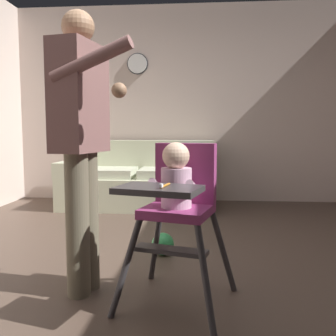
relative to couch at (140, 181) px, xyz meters
The scene contains 7 objects.
ground 2.50m from the couch, 77.64° to the right, with size 6.29×7.40×0.10m, color #4D3C32.
wall_far 1.27m from the couch, 44.51° to the left, with size 5.49×0.06×2.73m, color beige.
couch is the anchor object (origin of this frame).
high_chair 2.82m from the couch, 76.48° to the right, with size 0.73×0.82×0.93m.
adult_standing 2.69m from the couch, 88.31° to the right, with size 0.51×0.56×1.68m.
toy_ball 1.99m from the couch, 75.56° to the right, with size 0.18×0.18×0.18m, color green.
wall_clock 1.67m from the couch, 101.17° to the left, with size 0.29×0.04×0.29m.
Camera 1 is at (0.24, -2.36, 0.99)m, focal length 39.69 mm.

